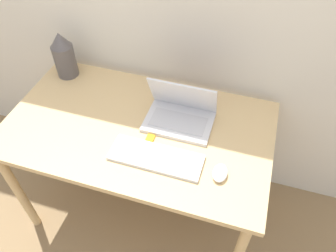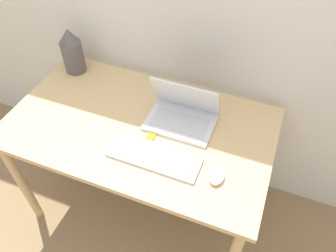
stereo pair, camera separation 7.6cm
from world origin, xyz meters
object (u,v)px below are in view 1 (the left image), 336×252
vase (64,55)px  mp3_player (150,139)px  keyboard (156,157)px  mouse (220,173)px  laptop (180,113)px

vase → mp3_player: vase is taller
keyboard → mouse: mouse is taller
vase → mp3_player: bearing=-28.3°
laptop → mouse: 0.39m
laptop → vase: bearing=167.1°
mouse → mp3_player: size_ratio=1.75×
laptop → mouse: size_ratio=3.38×
laptop → mp3_player: laptop is taller
keyboard → vase: (-0.71, 0.45, 0.13)m
keyboard → mouse: 0.30m
laptop → keyboard: 0.29m
vase → keyboard: bearing=-32.5°
mp3_player → mouse: bearing=-16.4°
laptop → mouse: laptop is taller
laptop → mouse: bearing=-46.9°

